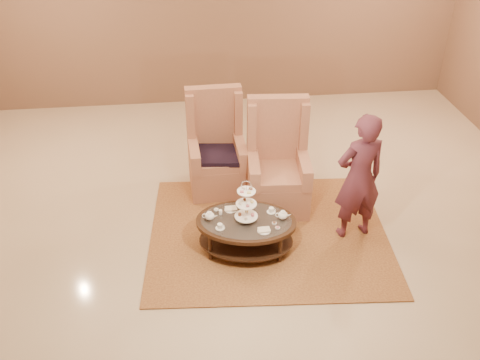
{
  "coord_description": "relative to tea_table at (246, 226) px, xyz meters",
  "views": [
    {
      "loc": [
        -0.66,
        -4.72,
        3.95
      ],
      "look_at": [
        -0.1,
        0.2,
        0.75
      ],
      "focal_mm": 40.0,
      "sensor_mm": 36.0,
      "label": 1
    }
  ],
  "objects": [
    {
      "name": "ground",
      "position": [
        0.06,
        0.09,
        -0.34
      ],
      "size": [
        8.0,
        8.0,
        0.0
      ],
      "primitive_type": "plane",
      "color": "beige",
      "rests_on": "ground"
    },
    {
      "name": "ceiling",
      "position": [
        0.06,
        0.09,
        -0.34
      ],
      "size": [
        8.0,
        8.0,
        0.02
      ],
      "primitive_type": "cube",
      "color": "silver",
      "rests_on": "ground"
    },
    {
      "name": "rug",
      "position": [
        0.3,
        0.24,
        -0.33
      ],
      "size": [
        2.92,
        2.49,
        0.01
      ],
      "rotation": [
        0.0,
        0.0,
        -0.07
      ],
      "color": "#A9753B",
      "rests_on": "ground"
    },
    {
      "name": "tea_table",
      "position": [
        0.0,
        0.0,
        0.0
      ],
      "size": [
        1.22,
        0.94,
        0.92
      ],
      "rotation": [
        0.0,
        0.0,
        -0.17
      ],
      "color": "black",
      "rests_on": "ground"
    },
    {
      "name": "armchair_left",
      "position": [
        -0.22,
        1.38,
        0.11
      ],
      "size": [
        0.73,
        0.76,
        1.32
      ],
      "rotation": [
        0.0,
        0.0,
        0.03
      ],
      "color": "#B47154",
      "rests_on": "ground"
    },
    {
      "name": "armchair_right",
      "position": [
        0.5,
        0.9,
        0.12
      ],
      "size": [
        0.79,
        0.81,
        1.36
      ],
      "rotation": [
        0.0,
        0.0,
        -0.08
      ],
      "color": "#B47154",
      "rests_on": "ground"
    },
    {
      "name": "person",
      "position": [
        1.27,
        0.14,
        0.44
      ],
      "size": [
        0.62,
        0.46,
        1.55
      ],
      "rotation": [
        0.0,
        0.0,
        3.32
      ],
      "color": "#562532",
      "rests_on": "ground"
    }
  ]
}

